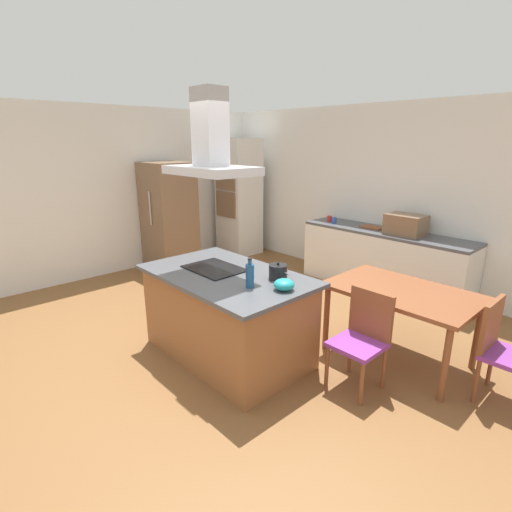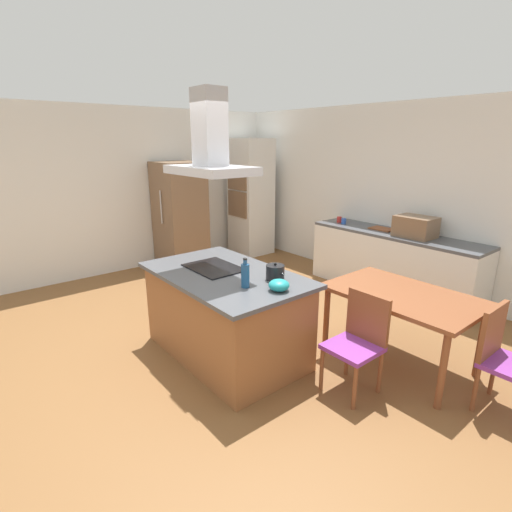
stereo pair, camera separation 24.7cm
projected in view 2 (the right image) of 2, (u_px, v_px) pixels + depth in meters
name	position (u px, v px, depth m)	size (l,w,h in m)	color
ground	(322.00, 315.00, 5.05)	(16.00, 16.00, 0.00)	brown
wall_back	(406.00, 198.00, 5.73)	(7.20, 0.10, 2.70)	white
wall_left	(159.00, 188.00, 6.92)	(0.10, 8.80, 2.70)	white
kitchen_island	(226.00, 314.00, 4.01)	(1.74, 1.07, 0.90)	#995B33
cooktop	(214.00, 268.00, 4.02)	(0.60, 0.44, 0.01)	black
tea_kettle	(275.00, 272.00, 3.68)	(0.23, 0.18, 0.17)	black
olive_oil_bottle	(245.00, 275.00, 3.47)	(0.08, 0.08, 0.27)	navy
mixing_bowl	(279.00, 285.00, 3.41)	(0.19, 0.19, 0.10)	teal
back_counter	(392.00, 263.00, 5.68)	(2.51, 0.62, 0.90)	silver
countertop_microwave	(415.00, 227.00, 5.29)	(0.50, 0.38, 0.28)	brown
coffee_mug_red	(339.00, 220.00, 6.25)	(0.08, 0.08, 0.09)	red
coffee_mug_blue	(344.00, 221.00, 6.13)	(0.08, 0.08, 0.09)	#2D56B2
cutting_board	(382.00, 229.00, 5.76)	(0.34, 0.24, 0.02)	brown
wall_oven_stack	(251.00, 197.00, 7.58)	(0.70, 0.66, 2.20)	silver
refrigerator	(180.00, 215.00, 6.78)	(0.80, 0.73, 1.82)	brown
dining_table	(402.00, 301.00, 3.79)	(1.40, 0.90, 0.75)	brown
chair_facing_island	(359.00, 337.00, 3.43)	(0.42, 0.42, 0.89)	purple
chair_at_right_end	(503.00, 354.00, 3.15)	(0.42, 0.42, 0.89)	purple
range_hood	(210.00, 147.00, 3.68)	(0.90, 0.55, 0.78)	#ADADB2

